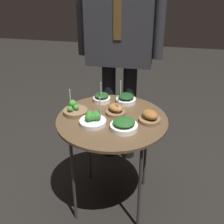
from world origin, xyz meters
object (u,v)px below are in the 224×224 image
object	(u,v)px
bowl_roast_front_left	(116,110)
bowl_spinach_front_right	(124,125)
bowl_spinach_far_rim	(102,98)
bowl_broccoli_back_right	(93,119)
bowl_broccoli_mid_right	(75,110)
waiter_figure	(120,31)
serving_cart	(112,125)
bowl_spinach_back_left	(126,99)
bowl_roast_center	(150,117)

from	to	relation	value
bowl_roast_front_left	bowl_spinach_front_right	xyz separation A→B (m)	(0.08, -0.17, -0.00)
bowl_roast_front_left	bowl_spinach_far_rim	world-z (taller)	bowl_spinach_far_rim
bowl_broccoli_back_right	bowl_broccoli_mid_right	world-z (taller)	bowl_broccoli_back_right
bowl_roast_front_left	bowl_broccoli_back_right	world-z (taller)	bowl_broccoli_back_right
bowl_roast_front_left	waiter_figure	xyz separation A→B (m)	(-0.06, 0.51, 0.39)
bowl_spinach_front_right	bowl_spinach_far_rim	xyz separation A→B (m)	(-0.21, 0.35, -0.00)
bowl_spinach_far_rim	bowl_spinach_front_right	bearing A→B (deg)	-58.80
serving_cart	bowl_broccoli_back_right	world-z (taller)	bowl_broccoli_back_right
bowl_broccoli_back_right	waiter_figure	size ratio (longest dim) A/B	0.10
bowl_spinach_back_left	waiter_figure	xyz separation A→B (m)	(-0.10, 0.32, 0.39)
bowl_spinach_front_right	bowl_spinach_far_rim	distance (m)	0.40
bowl_roast_center	bowl_broccoli_mid_right	world-z (taller)	bowl_broccoli_mid_right
bowl_broccoli_mid_right	serving_cart	bearing A→B (deg)	-6.30
bowl_spinach_far_rim	serving_cart	bearing A→B (deg)	-63.67
bowl_roast_center	bowl_broccoli_mid_right	distance (m)	0.49
serving_cart	waiter_figure	distance (m)	0.74
serving_cart	bowl_spinach_front_right	distance (m)	0.16
bowl_broccoli_back_right	bowl_roast_front_left	bearing A→B (deg)	50.67
bowl_roast_front_left	bowl_spinach_front_right	world-z (taller)	bowl_roast_front_left
serving_cart	bowl_roast_front_left	distance (m)	0.10
serving_cart	bowl_spinach_front_right	bearing A→B (deg)	-49.91
bowl_roast_front_left	bowl_broccoli_back_right	size ratio (longest dim) A/B	0.85
bowl_roast_front_left	bowl_spinach_back_left	size ratio (longest dim) A/B	0.91
bowl_spinach_front_right	bowl_broccoli_mid_right	xyz separation A→B (m)	(-0.35, 0.14, -0.01)
bowl_spinach_back_left	bowl_spinach_far_rim	bearing A→B (deg)	-175.09
bowl_roast_center	bowl_broccoli_mid_right	xyz separation A→B (m)	(-0.49, 0.02, -0.01)
bowl_roast_center	bowl_spinach_far_rim	world-z (taller)	bowl_spinach_far_rim
bowl_roast_center	bowl_broccoli_mid_right	bearing A→B (deg)	177.65
bowl_roast_center	waiter_figure	world-z (taller)	waiter_figure
serving_cart	bowl_roast_center	bearing A→B (deg)	1.88
bowl_roast_center	bowl_spinach_front_right	size ratio (longest dim) A/B	0.84
bowl_spinach_front_right	waiter_figure	world-z (taller)	waiter_figure
bowl_spinach_back_left	bowl_roast_center	bearing A→B (deg)	-52.60
bowl_spinach_far_rim	bowl_spinach_back_left	distance (m)	0.17
bowl_roast_center	bowl_spinach_front_right	xyz separation A→B (m)	(-0.15, -0.12, -0.00)
bowl_spinach_far_rim	bowl_roast_front_left	bearing A→B (deg)	-52.93
waiter_figure	bowl_roast_center	bearing A→B (deg)	-63.42
bowl_roast_center	bowl_spinach_back_left	size ratio (longest dim) A/B	0.84
bowl_broccoli_mid_right	bowl_spinach_back_left	size ratio (longest dim) A/B	0.98
bowl_broccoli_mid_right	bowl_roast_center	bearing A→B (deg)	-2.35
serving_cart	bowl_spinach_back_left	distance (m)	0.27
bowl_broccoli_back_right	bowl_broccoli_mid_right	distance (m)	0.18
bowl_roast_center	bowl_spinach_far_rim	xyz separation A→B (m)	(-0.36, 0.23, -0.01)
bowl_spinach_far_rim	bowl_spinach_back_left	size ratio (longest dim) A/B	0.96
bowl_roast_center	bowl_spinach_far_rim	size ratio (longest dim) A/B	0.88
bowl_roast_front_left	bowl_spinach_far_rim	size ratio (longest dim) A/B	0.95
serving_cart	bowl_roast_front_left	size ratio (longest dim) A/B	4.73
bowl_roast_front_left	bowl_spinach_far_rim	distance (m)	0.21
bowl_roast_center	bowl_spinach_far_rim	distance (m)	0.42
bowl_broccoli_back_right	bowl_spinach_far_rim	world-z (taller)	bowl_broccoli_back_right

